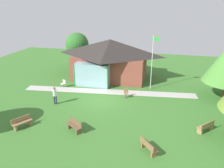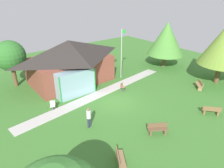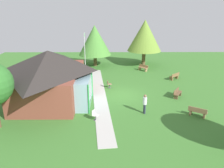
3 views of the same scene
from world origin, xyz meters
name	(u,v)px [view 2 (image 2 of 3)]	position (x,y,z in m)	size (l,w,h in m)	color
ground_plane	(116,102)	(0.00, 0.00, 0.00)	(44.00, 44.00, 0.00)	#3D752D
pavilion	(70,61)	(-1.00, 6.84, 2.52)	(9.58, 7.32, 4.84)	brown
footpath	(101,93)	(0.00, 2.31, 0.01)	(18.35, 1.30, 0.03)	#BCB7B2
flagpole	(122,52)	(4.35, 4.16, 3.23)	(0.64, 0.08, 5.87)	silver
bench_front_right	(211,110)	(4.98, -6.83, 0.40)	(1.30, 1.44, 0.84)	brown
bench_front_left	(120,160)	(-4.74, -6.10, 0.40)	(1.16, 1.51, 0.84)	olive
bench_front_center	(157,129)	(-0.62, -5.59, 0.40)	(1.49, 1.19, 0.84)	brown
bench_lawn_far_right	(199,85)	(8.93, -3.45, 0.40)	(1.37, 1.38, 0.84)	#9E7A51
patio_chair_west	(53,106)	(-5.28, 2.42, 0.42)	(0.59, 0.59, 0.86)	beige
patio_chair_lawn_spare	(123,87)	(2.08, 1.34, 0.42)	(0.53, 0.53, 0.86)	#8C6B4C
visitor_strolling_lawn	(89,116)	(-4.14, -1.75, 1.02)	(0.34, 0.34, 1.74)	#2D3347
tree_behind_pavilion_left	(10,56)	(-6.38, 9.74, 3.47)	(3.21, 3.21, 5.10)	brown
tree_east_hedge	(166,39)	(11.72, 3.49, 3.88)	(4.83, 4.83, 6.07)	brown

